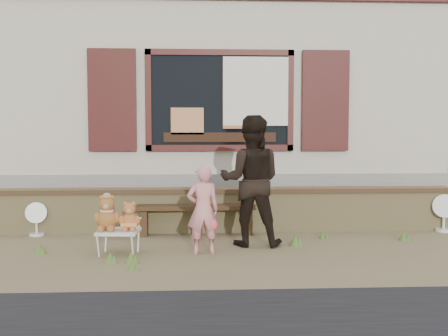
{
  "coord_description": "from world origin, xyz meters",
  "views": [
    {
      "loc": [
        -0.39,
        -6.93,
        1.53
      ],
      "look_at": [
        0.0,
        0.6,
        1.0
      ],
      "focal_mm": 42.0,
      "sensor_mm": 36.0,
      "label": 1
    }
  ],
  "objects": [
    {
      "name": "teddy_bear_right",
      "position": [
        -1.23,
        -0.44,
        0.49
      ],
      "size": [
        0.28,
        0.25,
        0.36
      ],
      "primitive_type": null,
      "rotation": [
        0.0,
        0.0,
        -0.08
      ],
      "color": "#9B582B",
      "rests_on": "folding_chair"
    },
    {
      "name": "adult",
      "position": [
        0.33,
        0.01,
        0.87
      ],
      "size": [
        0.93,
        0.77,
        1.74
      ],
      "primitive_type": "imported",
      "rotation": [
        0.0,
        0.0,
        3.0
      ],
      "color": "black",
      "rests_on": "ground"
    },
    {
      "name": "child",
      "position": [
        -0.32,
        -0.45,
        0.55
      ],
      "size": [
        0.43,
        0.31,
        1.11
      ],
      "primitive_type": "imported",
      "rotation": [
        0.0,
        0.0,
        3.25
      ],
      "color": "pink",
      "rests_on": "ground"
    },
    {
      "name": "ground",
      "position": [
        0.0,
        0.0,
        0.0
      ],
      "size": [
        80.0,
        80.0,
        0.0
      ],
      "primitive_type": "plane",
      "color": "brown",
      "rests_on": "ground"
    },
    {
      "name": "folding_chair",
      "position": [
        -1.37,
        -0.43,
        0.28
      ],
      "size": [
        0.53,
        0.48,
        0.3
      ],
      "rotation": [
        0.0,
        0.0,
        -0.08
      ],
      "color": "silver",
      "rests_on": "ground"
    },
    {
      "name": "teddy_bear_left",
      "position": [
        -1.51,
        -0.42,
        0.53
      ],
      "size": [
        0.35,
        0.31,
        0.45
      ],
      "primitive_type": null,
      "rotation": [
        0.0,
        0.0,
        -0.08
      ],
      "color": "brown",
      "rests_on": "folding_chair"
    },
    {
      "name": "shopfront",
      "position": [
        0.0,
        4.49,
        2.0
      ],
      "size": [
        8.04,
        5.13,
        4.0
      ],
      "color": "#9D957F",
      "rests_on": "ground"
    },
    {
      "name": "fan_right",
      "position": [
        3.37,
        0.8,
        0.29
      ],
      "size": [
        0.37,
        0.24,
        0.58
      ],
      "rotation": [
        0.0,
        0.0,
        -0.3
      ],
      "color": "white",
      "rests_on": "ground"
    },
    {
      "name": "grass_tufts",
      "position": [
        -0.23,
        -0.41,
        0.06
      ],
      "size": [
        5.01,
        1.67,
        0.14
      ],
      "color": "#476528",
      "rests_on": "ground"
    },
    {
      "name": "brick_wall",
      "position": [
        0.0,
        1.0,
        0.34
      ],
      "size": [
        7.1,
        0.36,
        0.67
      ],
      "color": "tan",
      "rests_on": "ground"
    },
    {
      "name": "fan_left",
      "position": [
        -2.74,
        0.8,
        0.25
      ],
      "size": [
        0.32,
        0.21,
        0.5
      ],
      "rotation": [
        0.0,
        0.0,
        0.21
      ],
      "color": "silver",
      "rests_on": "ground"
    },
    {
      "name": "bench",
      "position": [
        -0.4,
        0.77,
        0.33
      ],
      "size": [
        1.76,
        0.39,
        0.45
      ],
      "rotation": [
        0.0,
        0.0,
        0.01
      ],
      "color": "#312111",
      "rests_on": "ground"
    }
  ]
}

